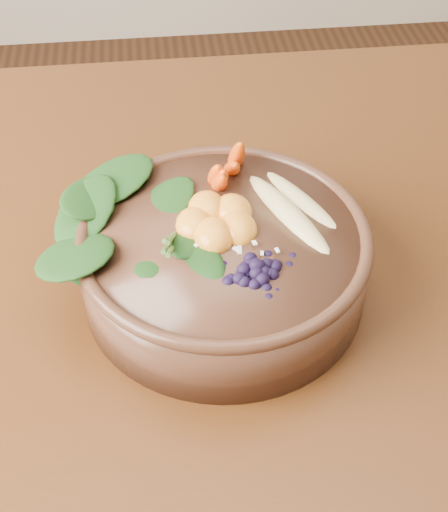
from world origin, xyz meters
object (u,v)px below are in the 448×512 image
at_px(banana_halves, 295,195).
at_px(dining_table, 445,280).
at_px(blueberry_pile, 258,256).
at_px(stoneware_bowl, 224,263).
at_px(mandarin_cluster, 217,211).
at_px(kale_heap, 155,196).
at_px(carrot_cluster, 232,145).

bearing_deg(banana_halves, dining_table, -13.24).
xyz_separation_m(dining_table, blueberry_pile, (-0.27, -0.13, 0.20)).
bearing_deg(stoneware_bowl, mandarin_cluster, 105.51).
height_order(dining_table, kale_heap, kale_heap).
height_order(stoneware_bowl, mandarin_cluster, mandarin_cluster).
xyz_separation_m(stoneware_bowl, mandarin_cluster, (-0.01, 0.02, 0.06)).
xyz_separation_m(carrot_cluster, mandarin_cluster, (-0.03, -0.08, -0.03)).
bearing_deg(dining_table, mandarin_cluster, -170.40).
distance_m(mandarin_cluster, blueberry_pile, 0.08).
distance_m(dining_table, mandarin_cluster, 0.36).
bearing_deg(mandarin_cluster, carrot_cluster, 72.04).
relative_size(carrot_cluster, blueberry_pile, 0.60).
relative_size(stoneware_bowl, kale_heap, 1.53).
relative_size(kale_heap, mandarin_cluster, 2.07).
xyz_separation_m(banana_halves, mandarin_cluster, (-0.09, -0.02, 0.00)).
height_order(dining_table, banana_halves, banana_halves).
bearing_deg(carrot_cluster, blueberry_pile, -109.55).
relative_size(carrot_cluster, banana_halves, 0.48).
bearing_deg(carrot_cluster, stoneware_bowl, -123.69).
bearing_deg(stoneware_bowl, blueberry_pile, -65.29).
xyz_separation_m(mandarin_cluster, blueberry_pile, (0.03, -0.08, 0.00)).
relative_size(kale_heap, blueberry_pile, 1.42).
xyz_separation_m(kale_heap, mandarin_cluster, (0.06, -0.02, -0.01)).
xyz_separation_m(carrot_cluster, blueberry_pile, (0.01, -0.15, -0.02)).
xyz_separation_m(dining_table, carrot_cluster, (-0.28, 0.03, 0.22)).
relative_size(stoneware_bowl, mandarin_cluster, 3.15).
bearing_deg(dining_table, banana_halves, -171.39).
distance_m(stoneware_bowl, blueberry_pile, 0.09).
height_order(banana_halves, blueberry_pile, blueberry_pile).
height_order(dining_table, carrot_cluster, carrot_cluster).
relative_size(stoneware_bowl, carrot_cluster, 3.62).
xyz_separation_m(banana_halves, blueberry_pile, (-0.05, -0.09, 0.01)).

